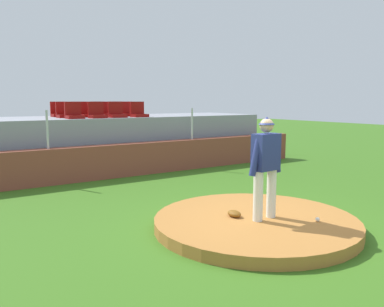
{
  "coord_description": "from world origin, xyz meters",
  "views": [
    {
      "loc": [
        -4.58,
        -4.84,
        2.22
      ],
      "look_at": [
        0.0,
        1.99,
        1.09
      ],
      "focal_mm": 36.43,
      "sensor_mm": 36.0,
      "label": 1
    }
  ],
  "objects_px": {
    "stadium_chair_2": "(117,113)",
    "stadium_chair_7": "(127,112)",
    "stadium_chair_1": "(97,113)",
    "stadium_chair_5": "(88,112)",
    "stadium_chair_4": "(65,113)",
    "stadium_chair_11": "(117,111)",
    "stadium_chair_3": "(138,112)",
    "stadium_chair_6": "(108,112)",
    "stadium_chair_8": "(59,112)",
    "stadium_chair_10": "(99,111)",
    "baseball": "(318,219)",
    "stadium_chair_9": "(80,112)",
    "stadium_chair_0": "(74,113)",
    "fielding_glove": "(234,214)",
    "pitcher": "(266,160)"
  },
  "relations": [
    {
      "from": "stadium_chair_2",
      "to": "stadium_chair_7",
      "type": "height_order",
      "value": "same"
    },
    {
      "from": "stadium_chair_1",
      "to": "stadium_chair_5",
      "type": "relative_size",
      "value": 1.0
    },
    {
      "from": "stadium_chair_4",
      "to": "stadium_chair_5",
      "type": "height_order",
      "value": "same"
    },
    {
      "from": "stadium_chair_11",
      "to": "stadium_chair_3",
      "type": "bearing_deg",
      "value": 91.62
    },
    {
      "from": "stadium_chair_4",
      "to": "stadium_chair_6",
      "type": "bearing_deg",
      "value": 178.94
    },
    {
      "from": "stadium_chair_1",
      "to": "stadium_chair_8",
      "type": "distance_m",
      "value": 1.79
    },
    {
      "from": "stadium_chair_1",
      "to": "stadium_chair_8",
      "type": "xyz_separation_m",
      "value": [
        -0.7,
        1.65,
        0.0
      ]
    },
    {
      "from": "stadium_chair_10",
      "to": "baseball",
      "type": "bearing_deg",
      "value": 92.3
    },
    {
      "from": "stadium_chair_1",
      "to": "stadium_chair_11",
      "type": "height_order",
      "value": "same"
    },
    {
      "from": "stadium_chair_1",
      "to": "stadium_chair_4",
      "type": "distance_m",
      "value": 1.12
    },
    {
      "from": "stadium_chair_8",
      "to": "stadium_chair_9",
      "type": "relative_size",
      "value": 1.0
    },
    {
      "from": "stadium_chair_4",
      "to": "stadium_chair_0",
      "type": "bearing_deg",
      "value": 92.57
    },
    {
      "from": "fielding_glove",
      "to": "stadium_chair_5",
      "type": "relative_size",
      "value": 0.6
    },
    {
      "from": "fielding_glove",
      "to": "stadium_chair_6",
      "type": "relative_size",
      "value": 0.6
    },
    {
      "from": "stadium_chair_4",
      "to": "stadium_chair_7",
      "type": "bearing_deg",
      "value": 178.81
    },
    {
      "from": "stadium_chair_4",
      "to": "stadium_chair_5",
      "type": "relative_size",
      "value": 1.0
    },
    {
      "from": "stadium_chair_0",
      "to": "fielding_glove",
      "type": "bearing_deg",
      "value": 96.57
    },
    {
      "from": "pitcher",
      "to": "stadium_chair_0",
      "type": "relative_size",
      "value": 3.51
    },
    {
      "from": "stadium_chair_0",
      "to": "stadium_chair_11",
      "type": "height_order",
      "value": "same"
    },
    {
      "from": "stadium_chair_4",
      "to": "stadium_chair_11",
      "type": "distance_m",
      "value": 2.24
    },
    {
      "from": "stadium_chair_6",
      "to": "stadium_chair_7",
      "type": "relative_size",
      "value": 1.0
    },
    {
      "from": "pitcher",
      "to": "stadium_chair_9",
      "type": "bearing_deg",
      "value": 87.32
    },
    {
      "from": "pitcher",
      "to": "stadium_chair_9",
      "type": "relative_size",
      "value": 3.51
    },
    {
      "from": "stadium_chair_0",
      "to": "stadium_chair_4",
      "type": "height_order",
      "value": "same"
    },
    {
      "from": "fielding_glove",
      "to": "stadium_chair_4",
      "type": "xyz_separation_m",
      "value": [
        -0.79,
        7.34,
        1.59
      ]
    },
    {
      "from": "stadium_chair_8",
      "to": "stadium_chair_11",
      "type": "relative_size",
      "value": 1.0
    },
    {
      "from": "stadium_chair_3",
      "to": "stadium_chair_10",
      "type": "distance_m",
      "value": 1.79
    },
    {
      "from": "stadium_chair_3",
      "to": "stadium_chair_5",
      "type": "bearing_deg",
      "value": -30.53
    },
    {
      "from": "pitcher",
      "to": "stadium_chair_0",
      "type": "distance_m",
      "value": 7.01
    },
    {
      "from": "stadium_chair_7",
      "to": "stadium_chair_8",
      "type": "bearing_deg",
      "value": -22.45
    },
    {
      "from": "stadium_chair_7",
      "to": "stadium_chair_8",
      "type": "relative_size",
      "value": 1.0
    },
    {
      "from": "stadium_chair_1",
      "to": "stadium_chair_7",
      "type": "distance_m",
      "value": 1.57
    },
    {
      "from": "stadium_chair_0",
      "to": "stadium_chair_4",
      "type": "bearing_deg",
      "value": -87.43
    },
    {
      "from": "fielding_glove",
      "to": "stadium_chair_5",
      "type": "height_order",
      "value": "stadium_chair_5"
    },
    {
      "from": "stadium_chair_4",
      "to": "stadium_chair_7",
      "type": "height_order",
      "value": "same"
    },
    {
      "from": "stadium_chair_4",
      "to": "stadium_chair_11",
      "type": "height_order",
      "value": "same"
    },
    {
      "from": "stadium_chair_8",
      "to": "pitcher",
      "type": "bearing_deg",
      "value": 97.34
    },
    {
      "from": "stadium_chair_9",
      "to": "stadium_chair_10",
      "type": "bearing_deg",
      "value": -178.65
    },
    {
      "from": "stadium_chair_4",
      "to": "stadium_chair_6",
      "type": "xyz_separation_m",
      "value": [
        1.42,
        -0.03,
        0.0
      ]
    },
    {
      "from": "stadium_chair_7",
      "to": "stadium_chair_10",
      "type": "xyz_separation_m",
      "value": [
        -0.69,
        0.83,
        0.0
      ]
    },
    {
      "from": "stadium_chair_6",
      "to": "stadium_chair_5",
      "type": "bearing_deg",
      "value": -0.27
    },
    {
      "from": "stadium_chair_0",
      "to": "stadium_chair_4",
      "type": "distance_m",
      "value": 0.83
    },
    {
      "from": "stadium_chair_7",
      "to": "stadium_chair_4",
      "type": "bearing_deg",
      "value": -1.19
    },
    {
      "from": "stadium_chair_1",
      "to": "stadium_chair_8",
      "type": "bearing_deg",
      "value": -66.99
    },
    {
      "from": "baseball",
      "to": "stadium_chair_1",
      "type": "xyz_separation_m",
      "value": [
        -1.03,
        7.49,
        1.6
      ]
    },
    {
      "from": "stadium_chair_5",
      "to": "stadium_chair_6",
      "type": "bearing_deg",
      "value": 179.73
    },
    {
      "from": "stadium_chair_4",
      "to": "fielding_glove",
      "type": "bearing_deg",
      "value": 96.12
    },
    {
      "from": "stadium_chair_6",
      "to": "stadium_chair_2",
      "type": "bearing_deg",
      "value": 87.97
    },
    {
      "from": "pitcher",
      "to": "stadium_chair_9",
      "type": "xyz_separation_m",
      "value": [
        -0.42,
        8.49,
        0.62
      ]
    },
    {
      "from": "stadium_chair_3",
      "to": "stadium_chair_7",
      "type": "height_order",
      "value": "same"
    }
  ]
}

